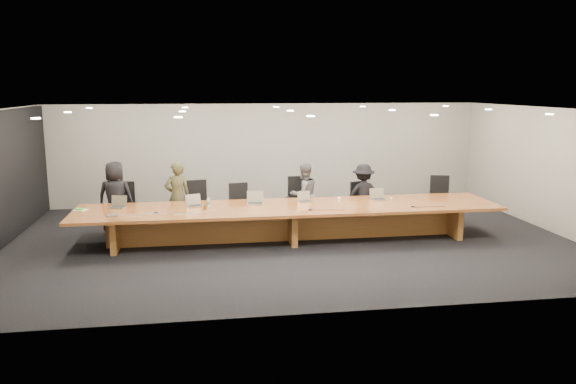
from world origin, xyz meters
name	(u,v)px	position (x,y,z in m)	size (l,w,h in m)	color
ground	(290,240)	(0.00, 0.00, 0.00)	(12.00, 12.00, 0.00)	black
back_wall	(268,154)	(0.00, 4.00, 1.40)	(12.00, 0.02, 2.80)	beige
conference_table	(290,217)	(0.00, 0.00, 0.52)	(9.00, 1.80, 0.75)	brown
chair_far_left	(123,207)	(-3.63, 1.26, 0.58)	(0.59, 0.59, 1.15)	black
chair_left	(198,205)	(-1.95, 1.15, 0.58)	(0.59, 0.59, 1.17)	black
chair_mid_left	(241,206)	(-0.97, 1.18, 0.53)	(0.54, 0.54, 1.07)	black
chair_mid_right	(300,201)	(0.44, 1.26, 0.59)	(0.60, 0.60, 1.18)	black
chair_right	(362,202)	(1.96, 1.26, 0.51)	(0.52, 0.52, 1.02)	black
chair_far_right	(440,198)	(3.98, 1.32, 0.55)	(0.56, 0.56, 1.10)	black
person_a	(116,197)	(-3.78, 1.25, 0.82)	(0.80, 0.52, 1.63)	black
person_b	(177,197)	(-2.41, 1.17, 0.80)	(0.58, 0.38, 1.60)	#3A3820
person_c	(304,195)	(0.52, 1.22, 0.75)	(0.73, 0.57, 1.50)	#5B5A5D
person_d	(363,194)	(1.95, 1.14, 0.73)	(0.94, 0.54, 1.46)	black
laptop_a	(117,202)	(-3.63, 0.37, 0.88)	(0.33, 0.24, 0.26)	tan
laptop_b	(195,200)	(-2.01, 0.28, 0.88)	(0.33, 0.24, 0.26)	tan
laptop_c	(255,198)	(-0.72, 0.31, 0.89)	(0.36, 0.26, 0.29)	tan
laptop_d	(306,197)	(0.41, 0.38, 0.87)	(0.30, 0.22, 0.23)	tan
laptop_e	(379,194)	(2.08, 0.33, 0.88)	(0.34, 0.25, 0.27)	tan
water_bottle	(208,203)	(-1.73, 0.10, 0.85)	(0.06, 0.06, 0.20)	silver
amber_mug	(205,207)	(-1.80, -0.02, 0.80)	(0.07, 0.07, 0.09)	brown
paper_cup_near	(339,200)	(1.15, 0.29, 0.80)	(0.08, 0.08, 0.09)	white
paper_cup_far	(392,199)	(2.32, 0.18, 0.79)	(0.07, 0.07, 0.08)	silver
notepad	(80,210)	(-4.35, 0.25, 0.76)	(0.26, 0.21, 0.02)	white
lime_gadget	(80,209)	(-4.36, 0.24, 0.78)	(0.18, 0.10, 0.03)	green
av_box	(113,215)	(-3.60, -0.41, 0.77)	(0.22, 0.16, 0.03)	#9F9FA4
mic_left	(156,213)	(-2.78, -0.27, 0.76)	(0.11, 0.11, 0.03)	black
mic_center	(310,209)	(0.34, -0.46, 0.76)	(0.12, 0.12, 0.03)	black
mic_right	(413,206)	(2.56, -0.49, 0.76)	(0.10, 0.10, 0.03)	black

